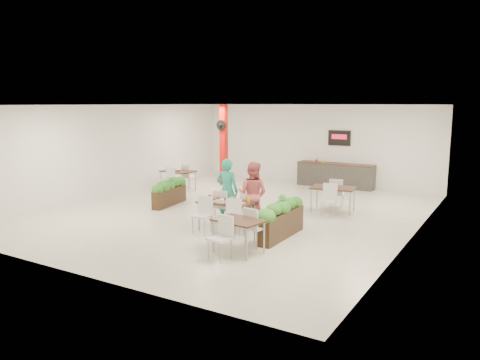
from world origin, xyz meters
name	(u,v)px	position (x,y,z in m)	size (l,w,h in m)	color
ground	(239,212)	(0.00, 0.00, 0.00)	(12.00, 12.00, 0.00)	beige
room_shell	(239,146)	(0.00, 0.00, 2.01)	(10.10, 12.10, 3.22)	white
red_column	(224,144)	(-3.00, 3.79, 1.64)	(0.40, 0.41, 3.20)	red
service_counter	(335,175)	(1.00, 5.65, 0.49)	(3.00, 0.64, 2.20)	#282624
main_table	(226,206)	(0.71, -1.80, 0.64)	(1.48, 1.74, 0.92)	black
diner_man	(227,191)	(0.31, -1.15, 0.88)	(0.64, 0.42, 1.77)	teal
diner_woman	(253,194)	(1.11, -1.15, 0.87)	(0.84, 0.66, 1.73)	#D86064
planter_left	(169,190)	(-2.45, -0.27, 0.49)	(0.60, 1.77, 0.93)	black
planter_right	(282,217)	(2.26, -1.75, 0.51)	(0.42, 2.05, 1.07)	black
side_table_a	(178,174)	(-3.81, 1.90, 0.63)	(1.27, 1.65, 0.92)	black
side_table_b	(333,191)	(2.37, 1.58, 0.64)	(1.38, 1.66, 0.92)	black
side_table_c	(238,226)	(1.97, -3.29, 0.61)	(1.18, 1.67, 0.92)	black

